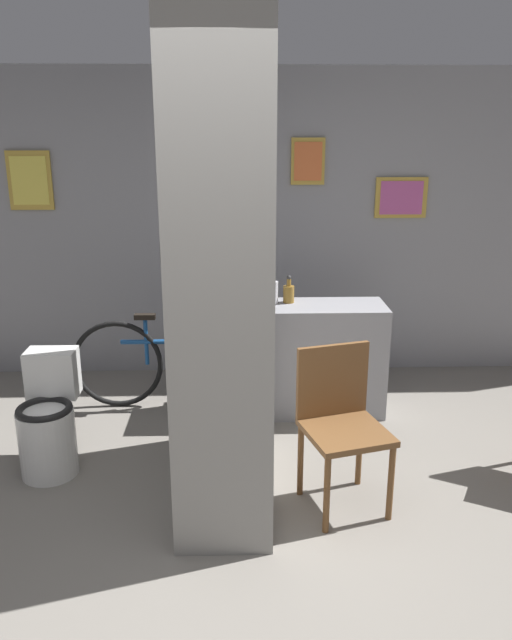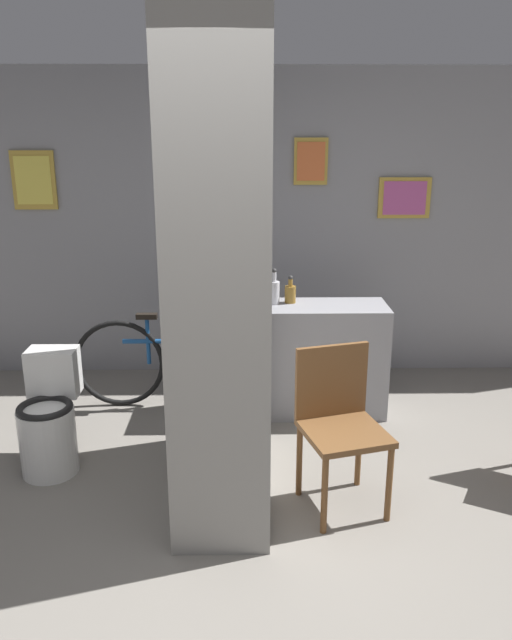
# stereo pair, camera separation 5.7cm
# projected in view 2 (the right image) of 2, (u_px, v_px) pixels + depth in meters

# --- Properties ---
(ground_plane) EXTENTS (14.00, 14.00, 0.00)m
(ground_plane) POSITION_uv_depth(u_px,v_px,m) (217.00, 555.00, 3.23)
(ground_plane) COLOR slate
(wall_back) EXTENTS (8.00, 0.09, 2.60)m
(wall_back) POSITION_uv_depth(u_px,v_px,m) (227.00, 227.00, 5.35)
(wall_back) COLOR gray
(wall_back) RESTS_ON ground_plane
(pillar_center) EXTENTS (0.54, 1.30, 2.60)m
(pillar_center) POSITION_uv_depth(u_px,v_px,m) (221.00, 281.00, 3.46)
(pillar_center) COLOR gray
(pillar_center) RESTS_ON ground_plane
(counter_shelf) EXTENTS (1.30, 0.44, 0.85)m
(counter_shelf) POSITION_uv_depth(u_px,v_px,m) (299.00, 359.00, 4.76)
(counter_shelf) COLOR gray
(counter_shelf) RESTS_ON ground_plane
(toilet) EXTENTS (0.35, 0.51, 0.75)m
(toilet) POSITION_uv_depth(u_px,v_px,m) (49.00, 421.00, 3.97)
(toilet) COLOR white
(toilet) RESTS_ON ground_plane
(chair_near_pillar) EXTENTS (0.54, 0.54, 0.93)m
(chair_near_pillar) POSITION_uv_depth(u_px,v_px,m) (339.00, 419.00, 3.55)
(chair_near_pillar) COLOR brown
(chair_near_pillar) RESTS_ON ground_plane
(bicycle) EXTENTS (1.64, 0.42, 0.76)m
(bicycle) POSITION_uv_depth(u_px,v_px,m) (179.00, 362.00, 4.87)
(bicycle) COLOR black
(bicycle) RESTS_ON ground_plane
(bottle_tall) EXTENTS (0.08, 0.08, 0.27)m
(bottle_tall) POSITION_uv_depth(u_px,v_px,m) (274.00, 291.00, 4.65)
(bottle_tall) COLOR silver
(bottle_tall) RESTS_ON counter_shelf
(bottle_short) EXTENTS (0.08, 0.08, 0.21)m
(bottle_short) POSITION_uv_depth(u_px,v_px,m) (290.00, 293.00, 4.68)
(bottle_short) COLOR olive
(bottle_short) RESTS_ON counter_shelf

